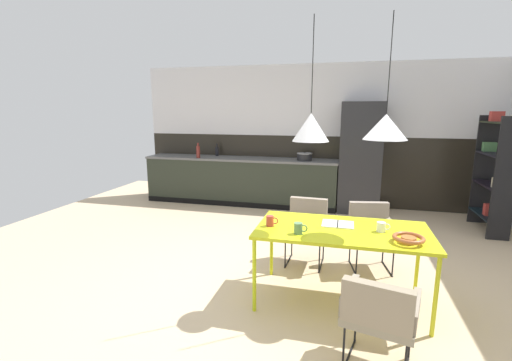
{
  "coord_description": "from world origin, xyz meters",
  "views": [
    {
      "loc": [
        0.64,
        -3.4,
        1.84
      ],
      "look_at": [
        -0.5,
        1.05,
        0.91
      ],
      "focal_mm": 24.65,
      "sensor_mm": 36.0,
      "label": 1
    }
  ],
  "objects_px": {
    "armchair_far_side": "(307,223)",
    "mug_glass_clear": "(381,227)",
    "dining_table": "(342,233)",
    "pendant_lamp_over_table_far": "(386,127)",
    "open_shelf_unit": "(494,172)",
    "bottle_wine_green": "(217,151)",
    "refrigerator_column": "(360,158)",
    "armchair_head_of_table": "(379,310)",
    "mug_short_terracotta": "(299,228)",
    "mug_white_ceramic": "(270,221)",
    "bottle_vinegar_dark": "(198,152)",
    "pendant_lamp_over_table_near": "(311,127)",
    "fruit_bowl": "(409,238)",
    "open_book": "(338,224)",
    "cooking_pot": "(305,157)",
    "armchair_corner_seat": "(371,227)"
  },
  "relations": [
    {
      "from": "open_book",
      "to": "mug_glass_clear",
      "type": "bearing_deg",
      "value": -14.88
    },
    {
      "from": "open_shelf_unit",
      "to": "bottle_wine_green",
      "type": "bearing_deg",
      "value": -99.41
    },
    {
      "from": "bottle_wine_green",
      "to": "mug_white_ceramic",
      "type": "bearing_deg",
      "value": -62.1
    },
    {
      "from": "dining_table",
      "to": "mug_short_terracotta",
      "type": "xyz_separation_m",
      "value": [
        -0.38,
        -0.24,
        0.1
      ]
    },
    {
      "from": "dining_table",
      "to": "pendant_lamp_over_table_far",
      "type": "relative_size",
      "value": 1.52
    },
    {
      "from": "refrigerator_column",
      "to": "bottle_vinegar_dark",
      "type": "distance_m",
      "value": 3.05
    },
    {
      "from": "dining_table",
      "to": "mug_short_terracotta",
      "type": "relative_size",
      "value": 12.94
    },
    {
      "from": "armchair_corner_seat",
      "to": "open_shelf_unit",
      "type": "height_order",
      "value": "open_shelf_unit"
    },
    {
      "from": "mug_short_terracotta",
      "to": "mug_glass_clear",
      "type": "bearing_deg",
      "value": 18.54
    },
    {
      "from": "mug_short_terracotta",
      "to": "pendant_lamp_over_table_near",
      "type": "relative_size",
      "value": 0.11
    },
    {
      "from": "armchair_head_of_table",
      "to": "mug_short_terracotta",
      "type": "xyz_separation_m",
      "value": [
        -0.65,
        0.69,
        0.3
      ]
    },
    {
      "from": "fruit_bowl",
      "to": "mug_glass_clear",
      "type": "relative_size",
      "value": 2.17
    },
    {
      "from": "armchair_far_side",
      "to": "bottle_vinegar_dark",
      "type": "bearing_deg",
      "value": -39.96
    },
    {
      "from": "refrigerator_column",
      "to": "open_shelf_unit",
      "type": "height_order",
      "value": "refrigerator_column"
    },
    {
      "from": "open_book",
      "to": "armchair_head_of_table",
      "type": "bearing_deg",
      "value": -72.96
    },
    {
      "from": "armchair_corner_seat",
      "to": "cooking_pot",
      "type": "height_order",
      "value": "cooking_pot"
    },
    {
      "from": "refrigerator_column",
      "to": "pendant_lamp_over_table_near",
      "type": "height_order",
      "value": "pendant_lamp_over_table_near"
    },
    {
      "from": "pendant_lamp_over_table_far",
      "to": "armchair_far_side",
      "type": "bearing_deg",
      "value": 131.51
    },
    {
      "from": "armchair_far_side",
      "to": "bottle_vinegar_dark",
      "type": "xyz_separation_m",
      "value": [
        -2.37,
        2.22,
        0.54
      ]
    },
    {
      "from": "armchair_far_side",
      "to": "mug_glass_clear",
      "type": "relative_size",
      "value": 6.37
    },
    {
      "from": "armchair_far_side",
      "to": "mug_white_ceramic",
      "type": "distance_m",
      "value": 1.0
    },
    {
      "from": "open_book",
      "to": "bottle_vinegar_dark",
      "type": "distance_m",
      "value": 4.04
    },
    {
      "from": "mug_white_ceramic",
      "to": "mug_short_terracotta",
      "type": "bearing_deg",
      "value": -27.02
    },
    {
      "from": "dining_table",
      "to": "mug_white_ceramic",
      "type": "height_order",
      "value": "mug_white_ceramic"
    },
    {
      "from": "fruit_bowl",
      "to": "mug_white_ceramic",
      "type": "height_order",
      "value": "mug_white_ceramic"
    },
    {
      "from": "fruit_bowl",
      "to": "bottle_wine_green",
      "type": "height_order",
      "value": "bottle_wine_green"
    },
    {
      "from": "bottle_vinegar_dark",
      "to": "pendant_lamp_over_table_near",
      "type": "height_order",
      "value": "pendant_lamp_over_table_near"
    },
    {
      "from": "armchair_corner_seat",
      "to": "open_book",
      "type": "xyz_separation_m",
      "value": [
        -0.37,
        -0.77,
        0.25
      ]
    },
    {
      "from": "bottle_vinegar_dark",
      "to": "open_shelf_unit",
      "type": "distance_m",
      "value": 4.98
    },
    {
      "from": "armchair_far_side",
      "to": "dining_table",
      "type": "bearing_deg",
      "value": 119.85
    },
    {
      "from": "bottle_wine_green",
      "to": "open_shelf_unit",
      "type": "height_order",
      "value": "open_shelf_unit"
    },
    {
      "from": "refrigerator_column",
      "to": "mug_white_ceramic",
      "type": "height_order",
      "value": "refrigerator_column"
    },
    {
      "from": "refrigerator_column",
      "to": "open_shelf_unit",
      "type": "bearing_deg",
      "value": -17.83
    },
    {
      "from": "refrigerator_column",
      "to": "dining_table",
      "type": "relative_size",
      "value": 1.24
    },
    {
      "from": "armchair_corner_seat",
      "to": "pendant_lamp_over_table_near",
      "type": "height_order",
      "value": "pendant_lamp_over_table_near"
    },
    {
      "from": "armchair_head_of_table",
      "to": "open_book",
      "type": "height_order",
      "value": "open_book"
    },
    {
      "from": "dining_table",
      "to": "bottle_wine_green",
      "type": "relative_size",
      "value": 6.35
    },
    {
      "from": "refrigerator_column",
      "to": "armchair_head_of_table",
      "type": "distance_m",
      "value": 4.24
    },
    {
      "from": "cooking_pot",
      "to": "mug_short_terracotta",
      "type": "bearing_deg",
      "value": -84.09
    },
    {
      "from": "armchair_far_side",
      "to": "bottle_vinegar_dark",
      "type": "distance_m",
      "value": 3.29
    },
    {
      "from": "refrigerator_column",
      "to": "armchair_corner_seat",
      "type": "height_order",
      "value": "refrigerator_column"
    },
    {
      "from": "open_book",
      "to": "mug_glass_clear",
      "type": "relative_size",
      "value": 2.47
    },
    {
      "from": "armchair_corner_seat",
      "to": "bottle_vinegar_dark",
      "type": "xyz_separation_m",
      "value": [
        -3.11,
        2.17,
        0.55
      ]
    },
    {
      "from": "pendant_lamp_over_table_far",
      "to": "bottle_wine_green",
      "type": "bearing_deg",
      "value": 129.76
    },
    {
      "from": "mug_white_ceramic",
      "to": "pendant_lamp_over_table_far",
      "type": "distance_m",
      "value": 1.35
    },
    {
      "from": "armchair_head_of_table",
      "to": "fruit_bowl",
      "type": "height_order",
      "value": "fruit_bowl"
    },
    {
      "from": "dining_table",
      "to": "mug_glass_clear",
      "type": "xyz_separation_m",
      "value": [
        0.35,
        0.01,
        0.09
      ]
    },
    {
      "from": "refrigerator_column",
      "to": "fruit_bowl",
      "type": "xyz_separation_m",
      "value": [
        0.29,
        -3.51,
        -0.21
      ]
    },
    {
      "from": "cooking_pot",
      "to": "open_shelf_unit",
      "type": "distance_m",
      "value": 2.97
    },
    {
      "from": "mug_short_terracotta",
      "to": "cooking_pot",
      "type": "bearing_deg",
      "value": 95.91
    }
  ]
}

